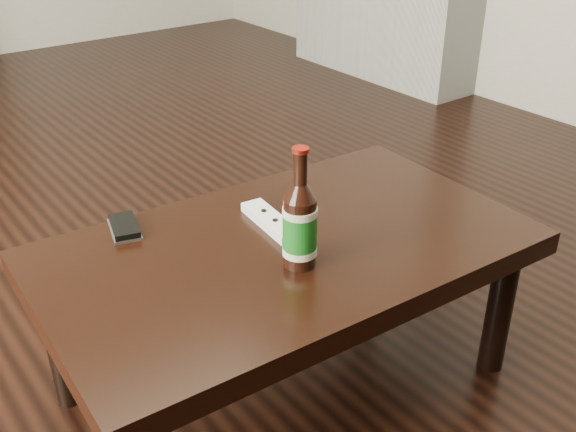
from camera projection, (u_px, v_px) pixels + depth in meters
floor at (71, 315)px, 1.92m from camera, size 5.00×6.00×0.01m
coffee_table at (287, 262)px, 1.51m from camera, size 1.10×0.68×0.40m
beer_bottle at (300, 225)px, 1.36m from camera, size 0.09×0.09×0.26m
phone at (124, 227)px, 1.52m from camera, size 0.09×0.13×0.02m
remote at (271, 221)px, 1.55m from camera, size 0.07×0.20×0.02m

